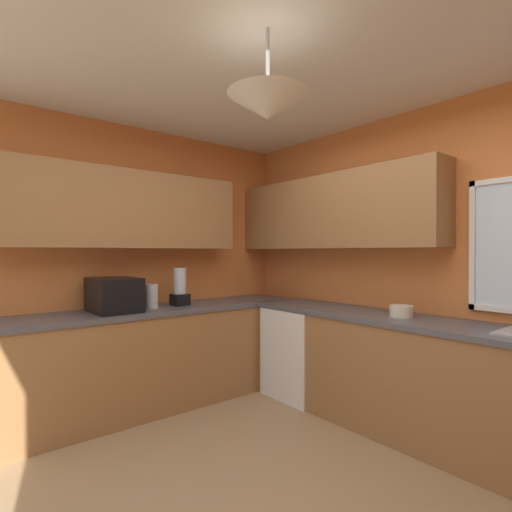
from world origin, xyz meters
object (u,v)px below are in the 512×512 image
Objects in this scene: microwave at (114,295)px; kettle at (152,296)px; dishwasher at (303,351)px; bowl at (401,311)px; blender_appliance at (180,288)px.

microwave reaches higher than kettle.
bowl is at bearing 1.65° from dishwasher.
microwave is 2.69× the size of bowl.
dishwasher is 1.79× the size of microwave.
microwave reaches higher than dishwasher.
microwave reaches higher than bowl.
bowl reaches higher than dishwasher.
microwave is 0.63m from blender_appliance.
blender_appliance is (-0.66, -1.00, 0.64)m from dishwasher.
bowl is 2.00m from blender_appliance.
kettle is at bearing -141.75° from bowl.
bowl is (1.70, 1.66, -0.10)m from microwave.
kettle is 2.14m from bowl.
kettle is 1.23× the size of bowl.
blender_appliance is (0.00, 0.63, 0.02)m from microwave.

